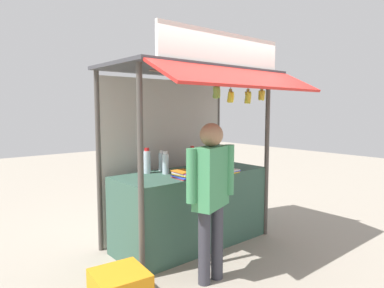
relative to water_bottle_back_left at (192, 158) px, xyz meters
name	(u,v)px	position (x,y,z in m)	size (l,w,h in m)	color
ground_plane	(192,243)	(-0.20, -0.23, -1.07)	(20.00, 20.00, 0.00)	#9E9384
stall_counter	(192,208)	(-0.20, -0.23, -0.60)	(1.97, 0.79, 0.93)	#385B4C
stall_structure	(185,121)	(-0.20, -0.10, 0.50)	(2.17, 1.68, 2.55)	#4C4742
water_bottle_back_left	(192,158)	(0.00, 0.00, 0.00)	(0.08, 0.08, 0.29)	silver
water_bottle_far_left	(166,163)	(-0.54, -0.14, -0.01)	(0.08, 0.08, 0.28)	silver
water_bottle_mid_left	(161,161)	(-0.45, 0.07, -0.01)	(0.07, 0.07, 0.26)	silver
water_bottle_rear_center	(147,161)	(-0.68, 0.05, 0.01)	(0.09, 0.09, 0.31)	silver
magazine_stack_front_right	(184,175)	(-0.53, -0.49, -0.09)	(0.22, 0.28, 0.09)	red
magazine_stack_far_right	(227,171)	(0.10, -0.55, -0.12)	(0.26, 0.28, 0.04)	yellow
banana_bunch_rightmost	(231,97)	(-0.03, -0.73, 0.79)	(0.10, 0.10, 0.28)	#332D23
banana_bunch_leftmost	(217,92)	(-0.26, -0.73, 0.83)	(0.11, 0.11, 0.24)	#332D23
banana_bunch_inner_left	(248,97)	(0.27, -0.73, 0.79)	(0.10, 0.10, 0.29)	#332D23
banana_bunch_inner_right	(262,95)	(0.53, -0.72, 0.82)	(0.10, 0.09, 0.25)	#332D23
vendor_person	(211,188)	(-0.68, -1.09, -0.11)	(0.60, 0.34, 1.58)	#383842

